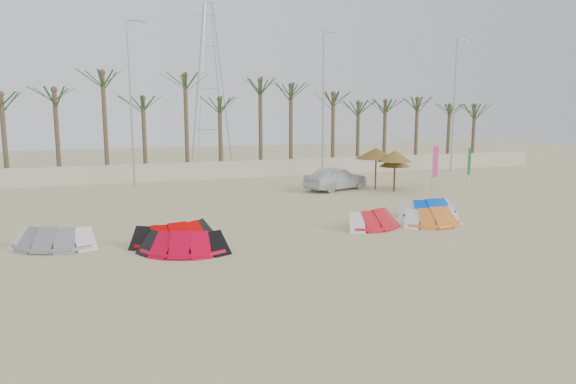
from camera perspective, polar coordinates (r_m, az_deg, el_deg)
name	(u,v)px	position (r m, az deg, el deg)	size (l,w,h in m)	color
ground	(346,251)	(18.70, 6.41, -6.58)	(120.00, 120.00, 0.00)	tan
boundary_wall	(215,170)	(39.19, -8.12, 2.41)	(60.00, 0.30, 1.30)	beige
palm_line	(218,93)	(40.59, -7.82, 10.83)	(52.00, 4.00, 7.70)	brown
lamp_b	(131,100)	(36.17, -17.02, 9.72)	(1.25, 0.14, 11.00)	#A5A8AD
lamp_c	(324,102)	(39.56, 3.98, 9.96)	(1.25, 0.14, 11.00)	#A5A8AD
lamp_d	(454,103)	(45.80, 18.00, 9.40)	(1.25, 0.14, 11.00)	#A5A8AD
pylon	(212,170)	(45.30, -8.47, 2.43)	(3.00, 3.00, 14.00)	#A5A8AD
kite_grey	(52,236)	(21.02, -24.73, -4.45)	(3.63, 2.58, 0.90)	gray
kite_red_left	(174,231)	(20.29, -12.52, -4.30)	(3.51, 2.08, 0.90)	#D60100
kite_red_mid	(182,240)	(18.83, -11.72, -5.30)	(3.53, 2.44, 0.90)	red
kite_red_right	(372,217)	(22.76, 9.32, -2.80)	(3.28, 2.32, 0.90)	red
kite_orange	(430,215)	(23.75, 15.53, -2.52)	(2.94, 1.57, 0.90)	orange
kite_blue	(426,206)	(25.99, 15.07, -1.54)	(3.21, 1.55, 0.90)	blue
parasol_left	(376,153)	(33.68, 9.77, 4.25)	(2.64, 2.64, 2.71)	#4C331E
parasol_mid	(395,156)	(32.98, 11.79, 3.93)	(2.18, 2.18, 2.61)	#4C331E
parasol_right	(395,161)	(34.26, 11.81, 3.35)	(2.03, 2.03, 2.16)	#4C331E
flag_pink	(435,163)	(33.90, 16.02, 3.12)	(0.45, 0.05, 3.02)	#A5A8AD
flag_green	(470,163)	(36.65, 19.54, 3.08)	(0.44, 0.19, 2.73)	#A5A8AD
car	(336,178)	(33.35, 5.33, 1.57)	(1.83, 4.55, 1.55)	white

